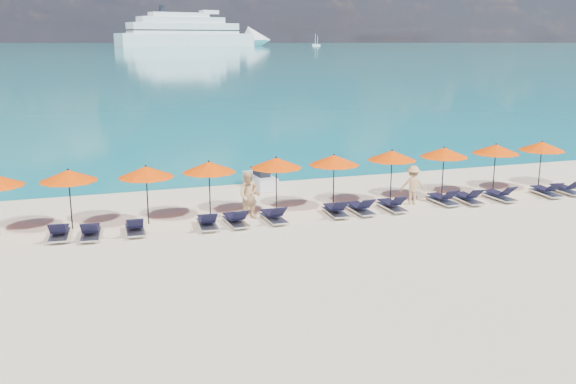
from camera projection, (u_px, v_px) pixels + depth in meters
name	position (u px, v px, depth m)	size (l,w,h in m)	color
ground	(316.00, 246.00, 21.74)	(1400.00, 1400.00, 0.00)	beige
sea	(79.00, 46.00, 631.13)	(1600.00, 1300.00, 0.01)	#1FA9B2
cruise_ship	(200.00, 34.00, 553.01)	(145.09, 59.24, 40.11)	white
sailboat_near	(315.00, 45.00, 607.50)	(6.11, 2.04, 11.21)	white
sailboat_far	(318.00, 45.00, 608.85)	(5.22, 1.74, 9.57)	white
jetski	(260.00, 180.00, 30.25)	(1.12, 2.54, 0.88)	silver
beachgoer_a	(249.00, 195.00, 24.86)	(0.68, 0.45, 1.86)	tan
beachgoer_b	(249.00, 196.00, 24.82)	(0.89, 0.51, 1.83)	tan
beachgoer_c	(413.00, 185.00, 27.02)	(1.08, 0.50, 1.67)	tan
umbrella_2	(68.00, 176.00, 23.22)	(2.10, 2.10, 2.28)	black
umbrella_3	(146.00, 172.00, 23.87)	(2.10, 2.10, 2.28)	black
umbrella_4	(209.00, 167.00, 24.76)	(2.10, 2.10, 2.28)	black
umbrella_5	(276.00, 163.00, 25.60)	(2.10, 2.10, 2.28)	black
umbrella_6	(334.00, 160.00, 26.18)	(2.10, 2.10, 2.28)	black
umbrella_7	(392.00, 155.00, 27.22)	(2.10, 2.10, 2.28)	black
umbrella_8	(444.00, 152.00, 27.96)	(2.10, 2.10, 2.28)	black
umbrella_9	(496.00, 149.00, 28.78)	(2.10, 2.10, 2.28)	black
umbrella_10	(542.00, 146.00, 29.56)	(2.10, 2.10, 2.28)	black
lounger_3	(59.00, 232.00, 22.45)	(0.76, 1.74, 0.66)	silver
lounger_4	(91.00, 232.00, 22.51)	(0.78, 1.75, 0.66)	silver
lounger_5	(135.00, 227.00, 23.05)	(0.67, 1.72, 0.66)	silver
lounger_6	(207.00, 222.00, 23.72)	(0.72, 1.73, 0.66)	silver
lounger_7	(236.00, 219.00, 24.06)	(0.73, 1.74, 0.66)	silver
lounger_8	(274.00, 216.00, 24.53)	(0.69, 1.72, 0.66)	silver
lounger_9	(336.00, 210.00, 25.39)	(0.72, 1.73, 0.66)	silver
lounger_10	(360.00, 208.00, 25.69)	(0.66, 1.71, 0.66)	silver
lounger_11	(392.00, 205.00, 26.16)	(0.64, 1.71, 0.66)	silver
lounger_12	(443.00, 199.00, 27.16)	(0.70, 1.73, 0.66)	silver
lounger_13	(468.00, 198.00, 27.33)	(0.69, 1.72, 0.66)	silver
lounger_14	(500.00, 195.00, 27.81)	(0.72, 1.73, 0.66)	silver
lounger_15	(546.00, 191.00, 28.56)	(0.73, 1.74, 0.66)	silver
lounger_16	(566.00, 189.00, 28.96)	(0.62, 1.70, 0.66)	silver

